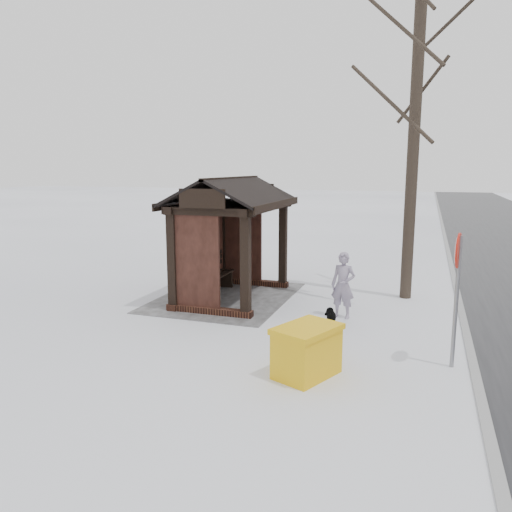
# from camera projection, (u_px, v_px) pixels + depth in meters

# --- Properties ---
(ground) EXTENTS (120.00, 120.00, 0.00)m
(ground) POSITION_uv_depth(u_px,v_px,m) (233.00, 298.00, 12.85)
(ground) COLOR white
(ground) RESTS_ON ground
(kerb) EXTENTS (120.00, 0.15, 0.06)m
(kerb) POSITION_uv_depth(u_px,v_px,m) (463.00, 318.00, 11.09)
(kerb) COLOR gray
(kerb) RESTS_ON ground
(trampled_patch) EXTENTS (4.20, 3.20, 0.02)m
(trampled_patch) POSITION_uv_depth(u_px,v_px,m) (226.00, 297.00, 12.91)
(trampled_patch) COLOR gray
(trampled_patch) RESTS_ON ground
(bus_shelter) EXTENTS (3.60, 2.40, 3.09)m
(bus_shelter) POSITION_uv_depth(u_px,v_px,m) (226.00, 214.00, 12.52)
(bus_shelter) COLOR #361B13
(bus_shelter) RESTS_ON ground
(tree_near) EXTENTS (3.42, 3.42, 9.03)m
(tree_near) POSITION_uv_depth(u_px,v_px,m) (419.00, 46.00, 11.82)
(tree_near) COLOR black
(tree_near) RESTS_ON ground
(pedestrian) EXTENTS (0.44, 0.60, 1.48)m
(pedestrian) POSITION_uv_depth(u_px,v_px,m) (343.00, 285.00, 11.07)
(pedestrian) COLOR #93869E
(pedestrian) RESTS_ON ground
(dog) EXTENTS (0.71, 0.53, 0.55)m
(dog) POSITION_uv_depth(u_px,v_px,m) (328.00, 316.00, 10.37)
(dog) COLOR black
(dog) RESTS_ON ground
(grit_bin) EXTENTS (1.29, 1.12, 0.83)m
(grit_bin) POSITION_uv_depth(u_px,v_px,m) (307.00, 351.00, 8.01)
(grit_bin) COLOR #E7AE0D
(grit_bin) RESTS_ON ground
(road_sign) EXTENTS (0.58, 0.14, 2.29)m
(road_sign) POSITION_uv_depth(u_px,v_px,m) (457.00, 271.00, 8.15)
(road_sign) COLOR gray
(road_sign) RESTS_ON ground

